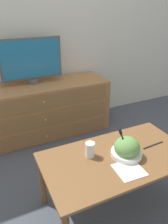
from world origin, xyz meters
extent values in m
plane|color=#474C56|center=(0.00, 0.00, 0.00)|extent=(12.00, 12.00, 0.00)
cube|color=silver|center=(0.00, 0.03, 1.30)|extent=(12.00, 0.05, 2.60)
cube|color=#9E6B3D|center=(-0.11, -0.27, 0.31)|extent=(1.60, 0.48, 0.62)
cube|color=brown|center=(-0.11, -0.51, 0.10)|extent=(1.48, 0.01, 0.16)
sphere|color=tan|center=(-0.11, -0.52, 0.10)|extent=(0.02, 0.02, 0.02)
cube|color=brown|center=(-0.11, -0.51, 0.31)|extent=(1.48, 0.01, 0.16)
sphere|color=tan|center=(-0.11, -0.52, 0.31)|extent=(0.02, 0.02, 0.02)
cube|color=brown|center=(-0.11, -0.51, 0.51)|extent=(1.48, 0.01, 0.16)
sphere|color=tan|center=(-0.11, -0.52, 0.51)|extent=(0.02, 0.02, 0.02)
cylinder|color=#515156|center=(-0.12, -0.18, 0.64)|extent=(0.11, 0.11, 0.05)
cube|color=#515156|center=(-0.12, -0.17, 0.89)|extent=(0.67, 0.04, 0.44)
cube|color=#1E6B9E|center=(-0.12, -0.19, 0.89)|extent=(0.63, 0.01, 0.40)
cube|color=brown|center=(0.12, -1.54, 0.46)|extent=(1.05, 0.58, 0.02)
cylinder|color=brown|center=(-0.36, -1.29, 0.22)|extent=(0.04, 0.04, 0.45)
cylinder|color=brown|center=(0.61, -1.29, 0.22)|extent=(0.04, 0.04, 0.45)
cylinder|color=silver|center=(0.18, -1.55, 0.48)|extent=(0.22, 0.22, 0.03)
ellipsoid|color=#66994C|center=(0.18, -1.55, 0.54)|extent=(0.18, 0.18, 0.14)
cube|color=black|center=(0.16, -1.56, 0.57)|extent=(0.04, 0.10, 0.15)
cube|color=black|center=(0.15, -1.51, 0.65)|extent=(0.03, 0.03, 0.03)
cylinder|color=beige|center=(-0.05, -1.45, 0.50)|extent=(0.06, 0.06, 0.07)
cylinder|color=white|center=(-0.05, -1.45, 0.52)|extent=(0.07, 0.07, 0.11)
cube|color=white|center=(0.11, -1.69, 0.47)|extent=(0.18, 0.18, 0.00)
cube|color=black|center=(0.44, -1.54, 0.47)|extent=(0.19, 0.02, 0.01)
camera|label=1|loc=(-0.61, -2.54, 1.42)|focal=35.00mm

